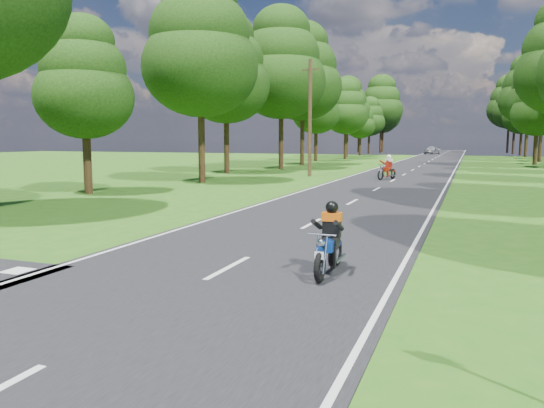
% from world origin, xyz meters
% --- Properties ---
extents(ground, '(160.00, 160.00, 0.00)m').
position_xyz_m(ground, '(0.00, 0.00, 0.00)').
color(ground, '#255914').
rests_on(ground, ground).
extents(main_road, '(7.00, 140.00, 0.02)m').
position_xyz_m(main_road, '(0.00, 50.00, 0.01)').
color(main_road, black).
rests_on(main_road, ground).
extents(road_markings, '(7.40, 140.00, 0.01)m').
position_xyz_m(road_markings, '(-0.14, 48.13, 0.02)').
color(road_markings, silver).
rests_on(road_markings, main_road).
extents(treeline, '(40.00, 115.35, 14.78)m').
position_xyz_m(treeline, '(1.43, 60.06, 8.25)').
color(treeline, black).
rests_on(treeline, ground).
extents(telegraph_pole, '(1.20, 0.26, 8.00)m').
position_xyz_m(telegraph_pole, '(-6.00, 28.00, 4.07)').
color(telegraph_pole, '#382616').
rests_on(telegraph_pole, ground).
extents(rider_near_blue, '(0.59, 1.70, 1.41)m').
position_xyz_m(rider_near_blue, '(2.03, 2.27, 0.72)').
color(rider_near_blue, '#0D3797').
rests_on(rider_near_blue, main_road).
extents(rider_far_red, '(1.26, 2.01, 1.59)m').
position_xyz_m(rider_far_red, '(-0.48, 26.74, 0.82)').
color(rider_far_red, '#A9200D').
rests_on(rider_far_red, main_road).
extents(distant_car, '(2.94, 4.47, 1.41)m').
position_xyz_m(distant_car, '(-1.71, 86.78, 0.73)').
color(distant_car, '#A8A9AF').
rests_on(distant_car, main_road).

